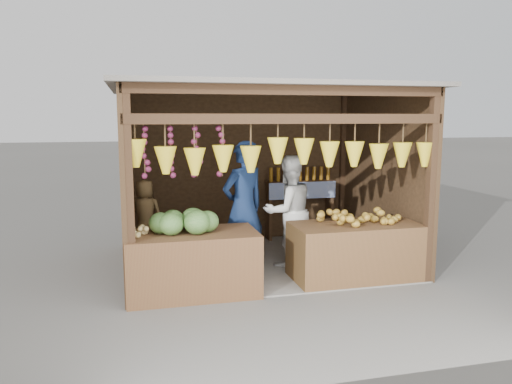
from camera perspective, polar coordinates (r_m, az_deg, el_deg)
ground at (r=7.78m, az=0.67°, el=-8.01°), size 80.00×80.00×0.00m
stall_structure at (r=7.43m, az=0.53°, el=4.29°), size 4.30×3.30×2.66m
back_shelf at (r=9.09m, az=5.06°, el=0.02°), size 1.25×0.32×1.32m
counter_left at (r=6.39m, az=-7.27°, el=-8.09°), size 1.63×0.85×0.79m
counter_right at (r=7.05m, az=11.25°, el=-6.67°), size 1.75×0.85×0.77m
stool at (r=7.66m, az=-12.37°, el=-7.34°), size 0.32×0.32×0.30m
man_standing at (r=7.09m, az=-1.45°, el=-1.79°), size 0.82×0.70×1.89m
woman_standing at (r=7.45m, az=3.73°, el=-2.19°), size 0.93×0.79×1.66m
vendor_seated at (r=7.50m, az=-12.53°, el=-2.47°), size 0.58×0.48×1.03m
melon_pile at (r=6.29m, az=-8.17°, el=-3.16°), size 1.00×0.50×0.32m
tanfruit_pile at (r=6.17m, az=-13.49°, el=-4.44°), size 0.34×0.40×0.13m
mango_pile at (r=7.00m, az=11.99°, el=-2.62°), size 1.40×0.64×0.22m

